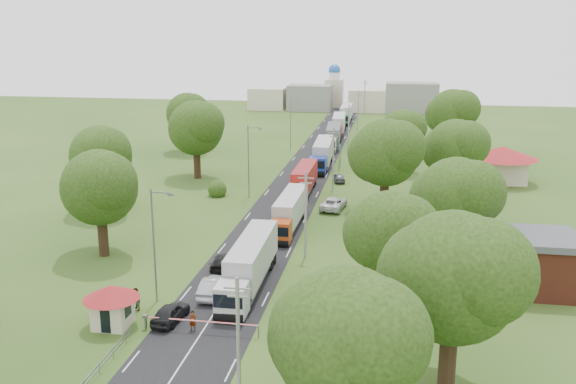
% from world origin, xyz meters
% --- Properties ---
extents(ground, '(260.00, 260.00, 0.00)m').
position_xyz_m(ground, '(0.00, 0.00, 0.00)').
color(ground, '#2B4B19').
rests_on(ground, ground).
extents(road, '(8.00, 200.00, 0.04)m').
position_xyz_m(road, '(0.00, 20.00, 0.00)').
color(road, black).
rests_on(road, ground).
extents(boom_barrier, '(9.22, 0.35, 1.18)m').
position_xyz_m(boom_barrier, '(-1.36, -25.00, 0.89)').
color(boom_barrier, slate).
rests_on(boom_barrier, ground).
extents(guard_booth, '(4.40, 4.40, 3.45)m').
position_xyz_m(guard_booth, '(-7.20, -25.00, 2.16)').
color(guard_booth, beige).
rests_on(guard_booth, ground).
extents(info_sign, '(0.12, 3.10, 4.10)m').
position_xyz_m(info_sign, '(5.20, 35.00, 3.00)').
color(info_sign, slate).
rests_on(info_sign, ground).
extents(pole_0, '(1.60, 0.24, 9.00)m').
position_xyz_m(pole_0, '(5.50, -35.00, 4.68)').
color(pole_0, gray).
rests_on(pole_0, ground).
extents(pole_1, '(1.60, 0.24, 9.00)m').
position_xyz_m(pole_1, '(5.50, -7.00, 4.68)').
color(pole_1, gray).
rests_on(pole_1, ground).
extents(pole_2, '(1.60, 0.24, 9.00)m').
position_xyz_m(pole_2, '(5.50, 21.00, 4.68)').
color(pole_2, gray).
rests_on(pole_2, ground).
extents(pole_3, '(1.60, 0.24, 9.00)m').
position_xyz_m(pole_3, '(5.50, 49.00, 4.68)').
color(pole_3, gray).
rests_on(pole_3, ground).
extents(pole_4, '(1.60, 0.24, 9.00)m').
position_xyz_m(pole_4, '(5.50, 77.00, 4.68)').
color(pole_4, gray).
rests_on(pole_4, ground).
extents(pole_5, '(1.60, 0.24, 9.00)m').
position_xyz_m(pole_5, '(5.50, 105.00, 4.68)').
color(pole_5, gray).
rests_on(pole_5, ground).
extents(lamp_0, '(2.03, 0.22, 10.00)m').
position_xyz_m(lamp_0, '(-5.35, -20.00, 5.55)').
color(lamp_0, slate).
rests_on(lamp_0, ground).
extents(lamp_1, '(2.03, 0.22, 10.00)m').
position_xyz_m(lamp_1, '(-5.35, 15.00, 5.55)').
color(lamp_1, slate).
rests_on(lamp_1, ground).
extents(lamp_2, '(2.03, 0.22, 10.00)m').
position_xyz_m(lamp_2, '(-5.35, 50.00, 5.55)').
color(lamp_2, slate).
rests_on(lamp_2, ground).
extents(tree_0, '(8.80, 8.80, 11.07)m').
position_xyz_m(tree_0, '(11.99, -37.84, 7.22)').
color(tree_0, '#382616').
rests_on(tree_0, ground).
extents(tree_1, '(9.60, 9.60, 12.05)m').
position_xyz_m(tree_1, '(17.99, -29.83, 7.85)').
color(tree_1, '#382616').
rests_on(tree_1, ground).
extents(tree_2, '(8.00, 8.00, 10.10)m').
position_xyz_m(tree_2, '(13.99, -17.86, 6.60)').
color(tree_2, '#382616').
rests_on(tree_2, ground).
extents(tree_3, '(8.80, 8.80, 11.07)m').
position_xyz_m(tree_3, '(19.99, -7.84, 7.22)').
color(tree_3, '#382616').
rests_on(tree_3, ground).
extents(tree_4, '(9.60, 9.60, 12.05)m').
position_xyz_m(tree_4, '(12.99, 10.17, 7.85)').
color(tree_4, '#382616').
rests_on(tree_4, ground).
extents(tree_5, '(8.80, 8.80, 11.07)m').
position_xyz_m(tree_5, '(21.99, 18.16, 7.22)').
color(tree_5, '#382616').
rests_on(tree_5, ground).
extents(tree_6, '(8.00, 8.00, 10.10)m').
position_xyz_m(tree_6, '(14.99, 35.14, 6.60)').
color(tree_6, '#382616').
rests_on(tree_6, ground).
extents(tree_7, '(9.60, 9.60, 12.05)m').
position_xyz_m(tree_7, '(23.99, 50.17, 7.85)').
color(tree_7, '#382616').
rests_on(tree_7, ground).
extents(tree_10, '(8.80, 8.80, 11.07)m').
position_xyz_m(tree_10, '(-15.01, -9.84, 7.22)').
color(tree_10, '#382616').
rests_on(tree_10, ground).
extents(tree_11, '(8.80, 8.80, 11.07)m').
position_xyz_m(tree_11, '(-22.01, 5.16, 7.22)').
color(tree_11, '#382616').
rests_on(tree_11, ground).
extents(tree_12, '(9.60, 9.60, 12.05)m').
position_xyz_m(tree_12, '(-16.01, 25.17, 7.85)').
color(tree_12, '#382616').
rests_on(tree_12, ground).
extents(tree_13, '(8.80, 8.80, 11.07)m').
position_xyz_m(tree_13, '(-24.01, 45.16, 7.22)').
color(tree_13, '#382616').
rests_on(tree_13, ground).
extents(house_brick, '(8.60, 6.60, 5.20)m').
position_xyz_m(house_brick, '(26.00, -12.00, 2.65)').
color(house_brick, maroon).
rests_on(house_brick, ground).
extents(house_cream, '(10.08, 10.08, 5.80)m').
position_xyz_m(house_cream, '(30.00, 30.00, 3.64)').
color(house_cream, beige).
rests_on(house_cream, ground).
extents(distant_town, '(52.00, 8.00, 8.00)m').
position_xyz_m(distant_town, '(0.68, 110.00, 3.49)').
color(distant_town, gray).
rests_on(distant_town, ground).
extents(church, '(5.00, 5.00, 12.30)m').
position_xyz_m(church, '(-4.00, 118.00, 5.39)').
color(church, beige).
rests_on(church, ground).
extents(truck_0, '(2.77, 15.11, 4.19)m').
position_xyz_m(truck_0, '(1.67, -15.54, 2.22)').
color(truck_0, silver).
rests_on(truck_0, ground).
extents(truck_1, '(2.47, 13.75, 3.81)m').
position_xyz_m(truck_1, '(2.29, 2.27, 2.02)').
color(truck_1, '#A83A13').
rests_on(truck_1, ground).
extents(truck_2, '(2.33, 13.57, 3.76)m').
position_xyz_m(truck_2, '(1.64, 18.23, 2.00)').
color(truck_2, yellow).
rests_on(truck_2, ground).
extents(truck_3, '(3.13, 15.44, 4.27)m').
position_xyz_m(truck_3, '(2.20, 36.31, 2.27)').
color(truck_3, '#193099').
rests_on(truck_3, ground).
extents(truck_4, '(3.30, 14.82, 4.09)m').
position_xyz_m(truck_4, '(2.14, 54.22, 2.17)').
color(truck_4, silver).
rests_on(truck_4, ground).
extents(truck_5, '(3.19, 14.71, 4.06)m').
position_xyz_m(truck_5, '(1.73, 70.03, 2.16)').
color(truck_5, maroon).
rests_on(truck_5, ground).
extents(truck_6, '(2.63, 14.48, 4.01)m').
position_xyz_m(truck_6, '(1.92, 88.07, 2.13)').
color(truck_6, '#296E3C').
rests_on(truck_6, ground).
extents(car_lane_front, '(2.26, 4.56, 1.50)m').
position_xyz_m(car_lane_front, '(-3.00, -23.50, 0.75)').
color(car_lane_front, black).
rests_on(car_lane_front, ground).
extents(car_lane_mid, '(1.82, 5.11, 1.68)m').
position_xyz_m(car_lane_mid, '(-1.00, -18.00, 0.84)').
color(car_lane_mid, '#9FA1A7').
rests_on(car_lane_mid, ground).
extents(car_lane_rear, '(2.14, 4.75, 1.35)m').
position_xyz_m(car_lane_rear, '(-1.96, -11.58, 0.68)').
color(car_lane_rear, black).
rests_on(car_lane_rear, ground).
extents(car_verge_near, '(3.42, 6.07, 1.60)m').
position_xyz_m(car_verge_near, '(6.59, 10.96, 0.80)').
color(car_verge_near, silver).
rests_on(car_verge_near, ground).
extents(car_verge_far, '(2.38, 4.14, 1.32)m').
position_xyz_m(car_verge_far, '(5.91, 26.07, 0.66)').
color(car_verge_far, '#5A5E62').
rests_on(car_verge_far, ground).
extents(pedestrian_near, '(0.63, 0.44, 1.64)m').
position_xyz_m(pedestrian_near, '(-0.74, -24.76, 0.82)').
color(pedestrian_near, gray).
rests_on(pedestrian_near, ground).
extents(pedestrian_booth, '(1.19, 1.16, 1.93)m').
position_xyz_m(pedestrian_booth, '(-6.50, -22.00, 0.97)').
color(pedestrian_booth, gray).
rests_on(pedestrian_booth, ground).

